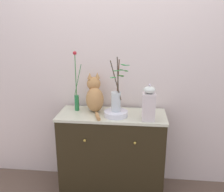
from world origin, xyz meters
TOP-DOWN VIEW (x-y plane):
  - ground_plane at (0.00, 0.00)m, footprint 6.00×6.00m
  - wall_back at (0.00, 0.28)m, footprint 4.40×0.08m
  - sideboard at (0.00, -0.00)m, footprint 1.04×0.44m
  - cat_sitting at (-0.18, 0.07)m, footprint 0.23×0.39m
  - vase_slim_green at (-0.36, 0.07)m, footprint 0.08×0.04m
  - bowl_porcelain at (0.04, -0.05)m, footprint 0.22×0.22m
  - vase_glass_clear at (0.05, -0.05)m, footprint 0.19×0.19m
  - jar_lidded_porcelain at (0.34, -0.11)m, footprint 0.12×0.12m

SIDE VIEW (x-z plane):
  - ground_plane at x=0.00m, z-range 0.00..0.00m
  - sideboard at x=0.00m, z-range 0.00..0.85m
  - bowl_porcelain at x=0.04m, z-range 0.85..0.90m
  - jar_lidded_porcelain at x=0.34m, z-range 0.83..1.17m
  - cat_sitting at x=-0.18m, z-range 0.82..1.19m
  - vase_slim_green at x=-0.36m, z-range 0.72..1.30m
  - vase_glass_clear at x=0.05m, z-range 0.77..1.28m
  - wall_back at x=0.00m, z-range 0.00..2.60m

